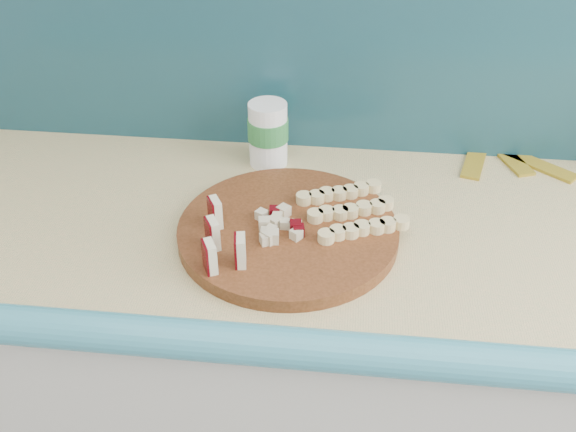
{
  "coord_description": "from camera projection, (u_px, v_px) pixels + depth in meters",
  "views": [
    {
      "loc": [
        -0.06,
        0.58,
        1.58
      ],
      "look_at": [
        -0.16,
        1.46,
        0.95
      ],
      "focal_mm": 40.0,
      "sensor_mm": 36.0,
      "label": 1
    }
  ],
  "objects": [
    {
      "name": "apple_wedges",
      "position": [
        219.0,
        238.0,
        1.02
      ],
      "size": [
        0.09,
        0.15,
        0.05
      ],
      "color": "beige",
      "rests_on": "cutting_board"
    },
    {
      "name": "cutting_board",
      "position": [
        288.0,
        231.0,
        1.1
      ],
      "size": [
        0.5,
        0.5,
        0.02
      ],
      "primitive_type": "cylinder",
      "rotation": [
        0.0,
        0.0,
        0.41
      ],
      "color": "#44230E",
      "rests_on": "kitchen_counter"
    },
    {
      "name": "backsplash",
      "position": [
        444.0,
        34.0,
        1.21
      ],
      "size": [
        2.2,
        0.02,
        0.5
      ],
      "primitive_type": "cube",
      "color": "teal",
      "rests_on": "kitchen_counter"
    },
    {
      "name": "kitchen_counter",
      "position": [
        409.0,
        399.0,
        1.38
      ],
      "size": [
        2.2,
        0.63,
        0.91
      ],
      "color": "silver",
      "rests_on": "ground"
    },
    {
      "name": "banana_slices",
      "position": [
        351.0,
        210.0,
        1.12
      ],
      "size": [
        0.2,
        0.19,
        0.02
      ],
      "color": "beige",
      "rests_on": "cutting_board"
    },
    {
      "name": "apple_chunks",
      "position": [
        274.0,
        223.0,
        1.08
      ],
      "size": [
        0.06,
        0.06,
        0.02
      ],
      "color": "beige",
      "rests_on": "cutting_board"
    },
    {
      "name": "canister",
      "position": [
        268.0,
        133.0,
        1.27
      ],
      "size": [
        0.08,
        0.08,
        0.13
      ],
      "rotation": [
        0.0,
        0.0,
        -0.24
      ],
      "color": "white",
      "rests_on": "kitchen_counter"
    },
    {
      "name": "banana_peel",
      "position": [
        505.0,
        159.0,
        1.32
      ],
      "size": [
        0.23,
        0.19,
        0.01
      ],
      "rotation": [
        0.0,
        0.0,
        0.18
      ],
      "color": "#B0A221",
      "rests_on": "kitchen_counter"
    }
  ]
}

